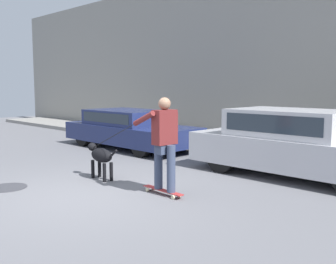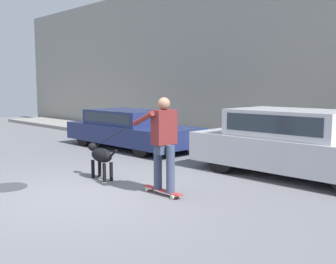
% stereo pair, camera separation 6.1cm
% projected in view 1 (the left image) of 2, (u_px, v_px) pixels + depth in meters
% --- Properties ---
extents(ground_plane, '(36.00, 36.00, 0.00)m').
position_uv_depth(ground_plane, '(84.00, 196.00, 6.78)').
color(ground_plane, slate).
extents(back_wall, '(32.00, 0.30, 5.69)m').
position_uv_depth(back_wall, '(292.00, 53.00, 11.50)').
color(back_wall, gray).
rests_on(back_wall, ground_plane).
extents(sidewalk_curb, '(30.00, 2.14, 0.15)m').
position_uv_depth(sidewalk_curb, '(267.00, 151.00, 10.95)').
color(sidewalk_curb, gray).
rests_on(sidewalk_curb, ground_plane).
extents(parked_car_0, '(4.48, 1.83, 1.16)m').
position_uv_depth(parked_car_0, '(130.00, 129.00, 11.96)').
color(parked_car_0, black).
rests_on(parked_car_0, ground_plane).
extents(parked_car_1, '(4.44, 1.83, 1.40)m').
position_uv_depth(parked_car_1, '(295.00, 144.00, 8.16)').
color(parked_car_1, black).
rests_on(parked_car_1, ground_plane).
extents(dog, '(1.07, 0.34, 0.71)m').
position_uv_depth(dog, '(101.00, 156.00, 7.94)').
color(dog, black).
rests_on(dog, ground_plane).
extents(skateboarder, '(2.53, 0.60, 1.69)m').
position_uv_depth(skateboarder, '(164.00, 140.00, 6.71)').
color(skateboarder, beige).
rests_on(skateboarder, ground_plane).
extents(manhole_cover, '(0.69, 0.69, 0.01)m').
position_uv_depth(manhole_cover, '(8.00, 187.00, 7.30)').
color(manhole_cover, '#38383D').
rests_on(manhole_cover, ground_plane).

